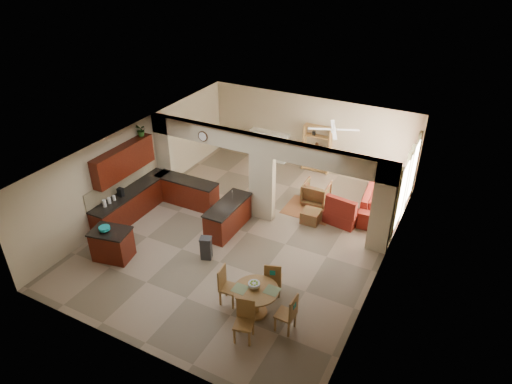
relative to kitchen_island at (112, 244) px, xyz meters
The scene contains 39 objects.
floor 3.94m from the kitchen_island, 45.34° to the left, with size 10.00×10.00×0.00m, color gray.
ceiling 4.56m from the kitchen_island, 45.34° to the left, with size 10.00×10.00×0.00m, color white.
wall_back 8.31m from the kitchen_island, 70.54° to the left, with size 8.00×8.00×0.00m, color #BCAD89.
wall_front 3.66m from the kitchen_island, 38.91° to the right, with size 8.00×8.00×0.00m, color #BCAD89.
wall_left 3.19m from the kitchen_island, 114.22° to the left, with size 10.00×10.00×0.00m, color #BCAD89.
wall_right 7.36m from the kitchen_island, 22.40° to the left, with size 10.00×10.00×0.00m, color #BCAD89.
partition_left_pier 4.01m from the kitchen_island, 104.12° to the left, with size 0.60×0.25×2.80m, color #BCAD89.
partition_center_pier 4.72m from the kitchen_island, 53.99° to the left, with size 0.80×0.25×2.20m, color #BCAD89.
partition_right_pier 7.53m from the kitchen_island, 30.39° to the left, with size 0.60×0.25×2.80m, color #BCAD89.
partition_header 5.10m from the kitchen_island, 53.99° to the left, with size 8.00×0.25×0.60m, color #BCAD89.
kitchen_counter 2.58m from the kitchen_island, 101.42° to the left, with size 2.52×3.29×1.48m.
upper_cabinets 2.69m from the kitchen_island, 118.40° to the left, with size 0.35×2.40×0.90m, color #3F0907.
peninsula 3.43m from the kitchen_island, 51.16° to the left, with size 0.70×1.85×0.91m.
wall_clock 4.21m from the kitchen_island, 78.35° to the left, with size 0.34×0.34×0.03m, color #492C18.
rug 6.29m from the kitchen_island, 51.03° to the left, with size 1.60×1.30×0.01m, color #995F37.
fireplace 7.70m from the kitchen_island, 81.42° to the left, with size 1.60×0.35×1.20m.
shelving_unit 8.22m from the kitchen_island, 67.82° to the left, with size 1.00×0.32×1.80m, color olive.
window_a 8.46m from the kitchen_island, 37.10° to the left, with size 0.02×0.90×1.90m, color white.
window_b 9.58m from the kitchen_island, 45.27° to the left, with size 0.02×0.90×1.90m, color white.
glazed_door 8.98m from the kitchen_island, 41.44° to the left, with size 0.02×0.70×2.10m, color white.
drape_a_left 8.08m from the kitchen_island, 33.86° to the left, with size 0.10×0.28×2.30m, color #3C2018.
drape_a_right 8.80m from the kitchen_island, 40.39° to the left, with size 0.10×0.28×2.30m, color #3C2018.
drape_b_left 9.13m from the kitchen_island, 42.79° to the left, with size 0.10×0.28×2.30m, color #3C2018.
drape_b_right 9.98m from the kitchen_island, 47.86° to the left, with size 0.10×0.28×2.30m, color #3C2018.
ceiling_fan 7.48m from the kitchen_island, 53.69° to the left, with size 1.00×1.00×0.10m, color white.
kitchen_island is the anchor object (origin of this frame).
teal_bowl 0.54m from the kitchen_island, 141.51° to the right, with size 0.30×0.30×0.14m, color teal.
trash_can 2.61m from the kitchen_island, 26.94° to the left, with size 0.30×0.25×0.63m, color #29292B.
dining_table 4.53m from the kitchen_island, ahead, with size 1.09×1.09×0.74m.
fruit_bowl 4.47m from the kitchen_island, ahead, with size 0.28×0.28×0.15m, color #86BB28.
sofa 8.48m from the kitchen_island, 44.48° to the left, with size 1.09×2.79×0.81m, color maroon.
chaise 6.96m from the kitchen_island, 42.56° to the left, with size 1.00×0.82×0.40m, color maroon.
armchair 6.67m from the kitchen_island, 53.43° to the left, with size 0.83×0.85×0.78m, color maroon.
ottoman 6.00m from the kitchen_island, 44.84° to the left, with size 0.55×0.55×0.40m, color maroon.
plant 3.76m from the kitchen_island, 110.12° to the left, with size 0.35×0.31×0.39m, color #1B4813.
chair_north 4.67m from the kitchen_island, ahead, with size 0.53×0.53×1.02m.
chair_east 5.45m from the kitchen_island, ahead, with size 0.44×0.44×1.02m.
chair_south 4.71m from the kitchen_island, ahead, with size 0.51×0.51×1.02m.
chair_west 3.70m from the kitchen_island, ahead, with size 0.46×0.46×1.02m.
Camera 1 is at (5.49, -9.97, 8.09)m, focal length 32.00 mm.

